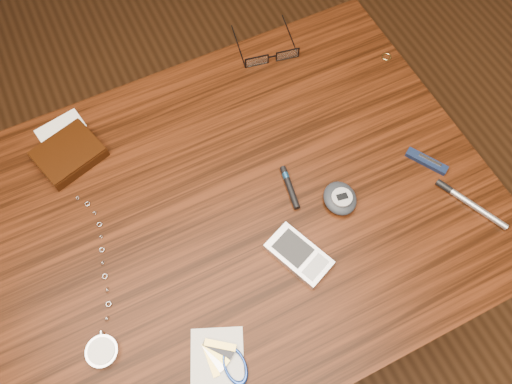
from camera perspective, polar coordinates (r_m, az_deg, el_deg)
ground at (r=1.61m, az=-2.54°, el=-13.26°), size 3.80×3.80×0.00m
desk at (r=0.99m, az=-4.05°, el=-5.06°), size 1.00×0.70×0.75m
wallet_and_card at (r=1.00m, az=-20.63°, el=4.17°), size 0.14×0.17×0.03m
eyeglasses at (r=1.08m, az=1.76°, el=15.32°), size 0.14×0.14×0.03m
gold_ring at (r=1.12m, az=14.69°, el=14.72°), size 0.02×0.02×0.00m
pocket_watch at (r=0.86m, az=-17.19°, el=-16.48°), size 0.10×0.31×0.02m
pda_phone at (r=0.86m, az=4.91°, el=-7.16°), size 0.10×0.12×0.02m
pedometer at (r=0.91m, az=9.59°, el=-0.70°), size 0.07×0.08×0.03m
notepad_keys at (r=0.83m, az=-3.46°, el=-18.70°), size 0.11×0.12×0.01m
pocket_knife at (r=0.99m, az=18.92°, el=3.35°), size 0.06×0.08×0.01m
silver_pen at (r=0.98m, az=22.83°, el=-0.88°), size 0.07×0.14×0.01m
black_blue_pen at (r=0.91m, az=3.82°, el=0.71°), size 0.03×0.09×0.01m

